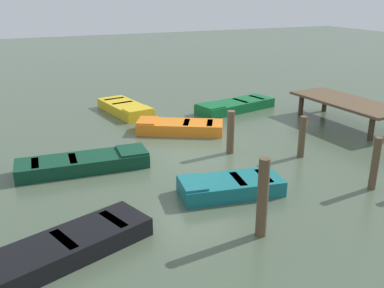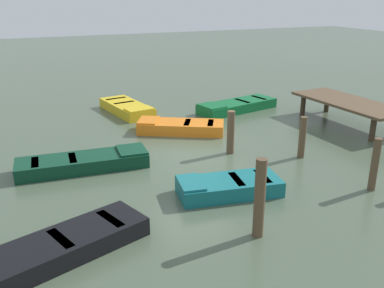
{
  "view_description": "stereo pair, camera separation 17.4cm",
  "coord_description": "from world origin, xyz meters",
  "views": [
    {
      "loc": [
        11.7,
        -5.26,
        4.95
      ],
      "look_at": [
        0.0,
        0.0,
        0.35
      ],
      "focal_mm": 40.17,
      "sensor_mm": 36.0,
      "label": 1
    },
    {
      "loc": [
        11.77,
        -5.1,
        4.95
      ],
      "look_at": [
        0.0,
        0.0,
        0.35
      ],
      "focal_mm": 40.17,
      "sensor_mm": 36.0,
      "label": 2
    }
  ],
  "objects": [
    {
      "name": "dock_segment",
      "position": [
        -0.55,
        6.82,
        0.83
      ],
      "size": [
        4.64,
        2.13,
        0.95
      ],
      "rotation": [
        0.0,
        0.0,
        0.06
      ],
      "color": "brown",
      "rests_on": "ground_plane"
    },
    {
      "name": "rowboat_black",
      "position": [
        4.21,
        -4.91,
        0.22
      ],
      "size": [
        2.41,
        4.27,
        0.46
      ],
      "rotation": [
        0.0,
        0.0,
        5.05
      ],
      "color": "black",
      "rests_on": "ground_plane"
    },
    {
      "name": "mooring_piling_far_right",
      "position": [
        1.59,
        3.04,
        0.66
      ],
      "size": [
        0.22,
        0.22,
        1.32
      ],
      "primitive_type": "cylinder",
      "color": "brown",
      "rests_on": "ground_plane"
    },
    {
      "name": "rowboat_teal",
      "position": [
        2.98,
        -0.27,
        0.22
      ],
      "size": [
        1.53,
        2.76,
        0.46
      ],
      "rotation": [
        0.0,
        0.0,
        4.55
      ],
      "color": "#14666B",
      "rests_on": "ground_plane"
    },
    {
      "name": "rowboat_yellow",
      "position": [
        -5.67,
        -0.58,
        0.22
      ],
      "size": [
        3.3,
        1.73,
        0.46
      ],
      "rotation": [
        0.0,
        0.0,
        0.17
      ],
      "color": "gold",
      "rests_on": "ground_plane"
    },
    {
      "name": "ground_plane",
      "position": [
        0.0,
        0.0,
        0.0
      ],
      "size": [
        80.0,
        80.0,
        0.0
      ],
      "primitive_type": "plane",
      "color": "#475642"
    },
    {
      "name": "mooring_piling_mid_right",
      "position": [
        0.38,
        1.18,
        0.7
      ],
      "size": [
        0.24,
        0.24,
        1.4
      ],
      "primitive_type": "cylinder",
      "color": "brown",
      "rests_on": "ground_plane"
    },
    {
      "name": "mooring_piling_near_right",
      "position": [
        4.99,
        -0.63,
        0.88
      ],
      "size": [
        0.24,
        0.24,
        1.77
      ],
      "primitive_type": "cylinder",
      "color": "brown",
      "rests_on": "ground_plane"
    },
    {
      "name": "mooring_piling_mid_left",
      "position": [
        4.26,
        3.3,
        0.71
      ],
      "size": [
        0.2,
        0.2,
        1.43
      ],
      "primitive_type": "cylinder",
      "color": "brown",
      "rests_on": "ground_plane"
    },
    {
      "name": "rowboat_green",
      "position": [
        -4.09,
        3.9,
        0.22
      ],
      "size": [
        1.95,
        3.82,
        0.46
      ],
      "rotation": [
        0.0,
        0.0,
        4.93
      ],
      "color": "#0F602D",
      "rests_on": "ground_plane"
    },
    {
      "name": "rowboat_orange",
      "position": [
        -2.25,
        0.51,
        0.22
      ],
      "size": [
        2.49,
        3.27,
        0.46
      ],
      "rotation": [
        0.0,
        0.0,
        4.21
      ],
      "color": "orange",
      "rests_on": "ground_plane"
    },
    {
      "name": "rowboat_dark_green",
      "position": [
        -0.15,
        -3.38,
        0.22
      ],
      "size": [
        1.38,
        3.81,
        0.46
      ],
      "rotation": [
        0.0,
        0.0,
        1.5
      ],
      "color": "#0C3823",
      "rests_on": "ground_plane"
    }
  ]
}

